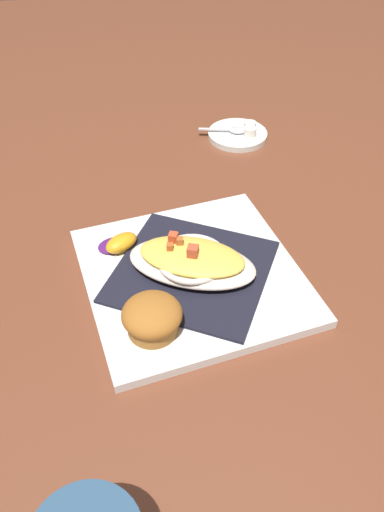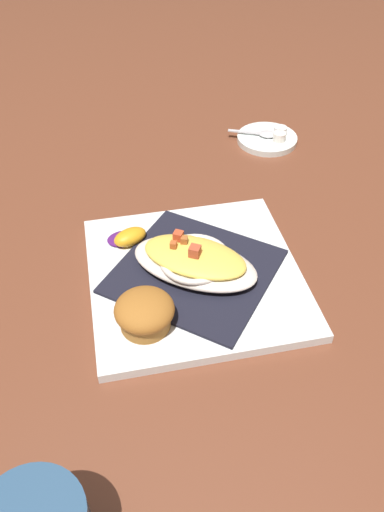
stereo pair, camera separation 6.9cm
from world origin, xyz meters
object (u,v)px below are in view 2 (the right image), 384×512
(creamer_saucer, at_px, (265,139))
(spoon, at_px, (263,134))
(orange_garnish, at_px, (126,237))
(muffin, at_px, (142,312))
(creamer_cup_1, at_px, (278,131))
(square_plate, at_px, (192,276))
(creamer_cup_0, at_px, (278,137))
(gratin_dish, at_px, (192,260))

(creamer_saucer, relative_size, spoon, 1.22)
(creamer_saucer, bearing_deg, orange_garnish, -36.93)
(muffin, xyz_separation_m, creamer_cup_1, (-0.47, 0.22, -0.02))
(square_plate, distance_m, muffin, 0.12)
(muffin, xyz_separation_m, orange_garnish, (-0.16, -0.04, -0.01))
(creamer_cup_1, bearing_deg, square_plate, -23.15)
(muffin, bearing_deg, orange_garnish, -167.02)
(square_plate, bearing_deg, spoon, 160.58)
(creamer_cup_0, height_order, creamer_cup_1, same)
(square_plate, relative_size, spoon, 3.06)
(gratin_dish, xyz_separation_m, spoon, (-0.37, 0.13, -0.02))
(gratin_dish, distance_m, creamer_cup_1, 0.41)
(spoon, height_order, creamer_cup_0, creamer_cup_0)
(gratin_dish, height_order, spoon, gratin_dish)
(creamer_cup_0, distance_m, creamer_cup_1, 0.02)
(spoon, relative_size, creamer_cup_0, 3.90)
(orange_garnish, xyz_separation_m, creamer_saucer, (-0.31, 0.23, -0.02))
(spoon, bearing_deg, gratin_dish, -19.44)
(muffin, bearing_deg, creamer_cup_0, 154.16)
(muffin, bearing_deg, spoon, 157.65)
(gratin_dish, xyz_separation_m, creamer_cup_0, (-0.36, 0.16, -0.02))
(square_plate, relative_size, orange_garnish, 4.20)
(gratin_dish, bearing_deg, square_plate, 54.52)
(creamer_saucer, xyz_separation_m, spoon, (-0.00, -0.01, 0.01))
(orange_garnish, bearing_deg, muffin, 12.98)
(square_plate, relative_size, muffin, 3.88)
(muffin, relative_size, orange_garnish, 1.08)
(orange_garnish, xyz_separation_m, spoon, (-0.31, 0.23, -0.01))
(square_plate, xyz_separation_m, spoon, (-0.37, 0.13, 0.01))
(orange_garnish, height_order, creamer_saucer, orange_garnish)
(square_plate, xyz_separation_m, creamer_cup_0, (-0.36, 0.16, 0.01))
(square_plate, xyz_separation_m, creamer_cup_1, (-0.38, 0.16, 0.01))
(creamer_cup_0, bearing_deg, muffin, -25.84)
(muffin, bearing_deg, creamer_cup_1, 154.79)
(orange_garnish, xyz_separation_m, creamer_cup_1, (-0.32, 0.26, -0.00))
(square_plate, height_order, spoon, spoon)
(muffin, relative_size, creamer_saucer, 0.65)
(square_plate, height_order, muffin, muffin)
(creamer_saucer, height_order, creamer_cup_1, creamer_cup_1)
(orange_garnish, bearing_deg, spoon, 143.82)
(gratin_dish, distance_m, spoon, 0.40)
(muffin, relative_size, creamer_cup_0, 3.07)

